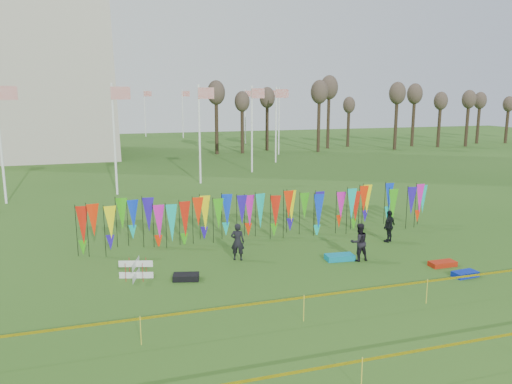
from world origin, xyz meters
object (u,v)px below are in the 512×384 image
object	(u,v)px
person_mid	(359,242)
kite_bag_black	(186,277)
person_left	(238,242)
person_right	(389,226)
box_kite	(136,269)
kite_bag_red	(442,264)
kite_bag_blue	(465,274)
kite_bag_turquoise	(340,257)

from	to	relation	value
person_mid	kite_bag_black	xyz separation A→B (m)	(-7.66, -0.04, -0.73)
person_left	person_right	bearing A→B (deg)	-152.62
box_kite	person_mid	xyz separation A→B (m)	(9.53, -0.68, 0.47)
kite_bag_red	kite_bag_black	xyz separation A→B (m)	(-10.73, 1.70, 0.01)
box_kite	kite_bag_blue	distance (m)	13.19
kite_bag_red	kite_bag_black	size ratio (longest dim) A/B	1.13
kite_bag_red	kite_bag_black	distance (m)	10.86
box_kite	person_left	distance (m)	4.59
person_left	kite_bag_turquoise	bearing A→B (deg)	-173.06
kite_bag_red	kite_bag_blue	bearing A→B (deg)	-87.67
kite_bag_turquoise	person_mid	bearing A→B (deg)	-22.61
kite_bag_turquoise	kite_bag_blue	bearing A→B (deg)	-40.99
kite_bag_black	kite_bag_red	bearing A→B (deg)	-8.98
kite_bag_black	person_mid	bearing A→B (deg)	0.28
kite_bag_turquoise	kite_bag_red	xyz separation A→B (m)	(3.83, -2.05, -0.02)
person_left	kite_bag_turquoise	size ratio (longest dim) A/B	1.34
person_left	kite_bag_blue	world-z (taller)	person_left
kite_bag_blue	person_right	bearing A→B (deg)	93.34
box_kite	person_left	world-z (taller)	person_left
kite_bag_turquoise	kite_bag_black	world-z (taller)	kite_bag_turquoise
kite_bag_black	person_left	bearing A→B (deg)	33.54
person_right	kite_bag_red	bearing A→B (deg)	64.71
person_right	kite_bag_black	xyz separation A→B (m)	(-10.48, -2.11, -0.69)
person_mid	kite_bag_red	size ratio (longest dim) A/B	1.48
person_mid	kite_bag_blue	world-z (taller)	person_mid
kite_bag_turquoise	kite_bag_red	distance (m)	4.34
box_kite	person_mid	world-z (taller)	person_mid
box_kite	kite_bag_black	size ratio (longest dim) A/B	0.75
kite_bag_black	kite_bag_turquoise	bearing A→B (deg)	2.94
person_left	kite_bag_black	xyz separation A→B (m)	(-2.59, -1.72, -0.72)
kite_bag_red	kite_bag_black	bearing A→B (deg)	171.02
kite_bag_turquoise	person_right	bearing A→B (deg)	26.11
person_right	kite_bag_turquoise	world-z (taller)	person_right
box_kite	kite_bag_black	world-z (taller)	box_kite
kite_bag_blue	box_kite	bearing A→B (deg)	163.52
person_left	kite_bag_blue	xyz separation A→B (m)	(8.19, -4.74, -0.73)
kite_bag_blue	person_left	bearing A→B (deg)	149.93
person_right	box_kite	bearing A→B (deg)	-22.56
person_mid	kite_bag_black	distance (m)	7.69
kite_bag_red	kite_bag_turquoise	bearing A→B (deg)	151.85
person_mid	kite_bag_blue	size ratio (longest dim) A/B	1.68
box_kite	person_mid	size ratio (longest dim) A/B	0.45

